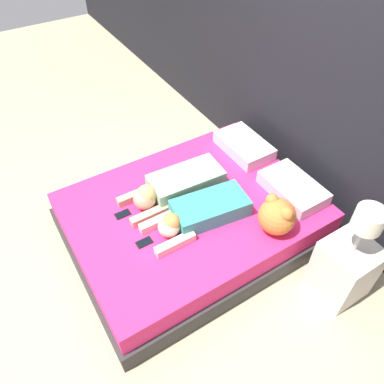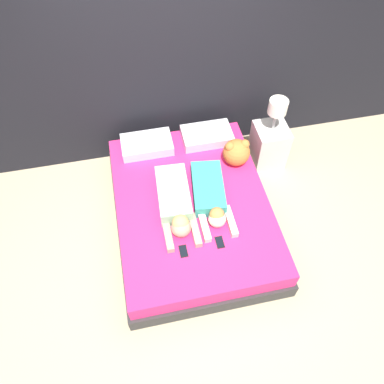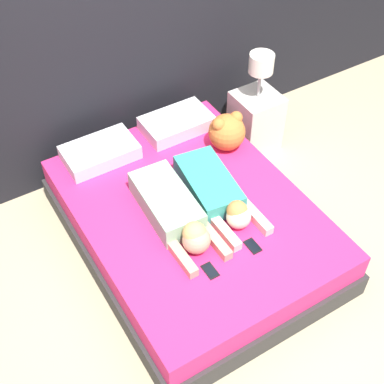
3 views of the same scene
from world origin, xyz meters
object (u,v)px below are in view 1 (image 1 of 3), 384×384
object	(u,v)px
person_right	(199,213)
plush_toy	(277,216)
pillow_head_right	(293,188)
person_left	(175,186)
nightstand	(346,265)
cell_phone_left	(123,214)
cell_phone_right	(144,242)
pillow_head_left	(244,146)
bed	(192,220)

from	to	relation	value
person_right	plush_toy	world-z (taller)	plush_toy
pillow_head_right	person_left	distance (m)	1.07
plush_toy	nightstand	distance (m)	0.67
cell_phone_left	cell_phone_right	world-z (taller)	same
cell_phone_left	cell_phone_right	xyz separation A→B (m)	(0.37, 0.02, 0.00)
cell_phone_right	plush_toy	size ratio (longest dim) A/B	0.41
person_right	pillow_head_left	bearing A→B (deg)	121.45
person_right	nightstand	distance (m)	1.24
cell_phone_left	nightstand	distance (m)	1.88
cell_phone_right	nightstand	size ratio (longest dim) A/B	0.14
cell_phone_right	person_left	bearing A→B (deg)	125.67
cell_phone_left	plush_toy	world-z (taller)	plush_toy
person_right	plush_toy	size ratio (longest dim) A/B	2.90
pillow_head_right	person_right	world-z (taller)	person_right
cell_phone_right	nightstand	xyz separation A→B (m)	(0.98, 1.29, -0.10)
bed	plush_toy	world-z (taller)	plush_toy
pillow_head_left	person_left	size ratio (longest dim) A/B	0.61
plush_toy	bed	bearing A→B (deg)	-144.22
cell_phone_right	cell_phone_left	bearing A→B (deg)	-176.68
person_right	plush_toy	xyz separation A→B (m)	(0.41, 0.48, 0.08)
bed	pillow_head_right	size ratio (longest dim) A/B	3.71
person_right	plush_toy	bearing A→B (deg)	49.40
bed	nightstand	size ratio (longest dim) A/B	2.24
person_left	cell_phone_right	xyz separation A→B (m)	(0.35, -0.49, -0.09)
pillow_head_left	person_left	bearing A→B (deg)	-79.25
plush_toy	pillow_head_right	bearing A→B (deg)	119.84
person_right	cell_phone_left	size ratio (longest dim) A/B	7.08
pillow_head_left	cell_phone_right	size ratio (longest dim) A/B	4.46
cell_phone_left	person_right	bearing A→B (deg)	53.09
pillow_head_left	person_right	distance (m)	1.05
bed	pillow_head_left	xyz separation A→B (m)	(-0.36, 0.85, 0.28)
person_left	plush_toy	world-z (taller)	plush_toy
bed	cell_phone_left	bearing A→B (deg)	-109.87
bed	nightstand	world-z (taller)	nightstand
bed	nightstand	bearing A→B (deg)	32.77
person_right	nightstand	bearing A→B (deg)	39.42
cell_phone_left	nightstand	xyz separation A→B (m)	(1.35, 1.31, -0.10)
pillow_head_right	nightstand	xyz separation A→B (m)	(0.78, -0.12, -0.16)
person_left	pillow_head_right	bearing A→B (deg)	59.04
cell_phone_right	plush_toy	world-z (taller)	plush_toy
bed	person_left	size ratio (longest dim) A/B	2.28
bed	cell_phone_right	xyz separation A→B (m)	(0.16, -0.55, 0.22)
bed	plush_toy	size ratio (longest dim) A/B	6.78
person_left	person_right	xyz separation A→B (m)	(0.38, 0.02, -0.01)
pillow_head_right	cell_phone_right	distance (m)	1.42
person_left	plush_toy	distance (m)	0.94
plush_toy	nightstand	world-z (taller)	nightstand
person_left	nightstand	bearing A→B (deg)	31.09
pillow_head_right	cell_phone_left	xyz separation A→B (m)	(-0.57, -1.42, -0.06)
person_right	cell_phone_right	xyz separation A→B (m)	(-0.03, -0.50, -0.08)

